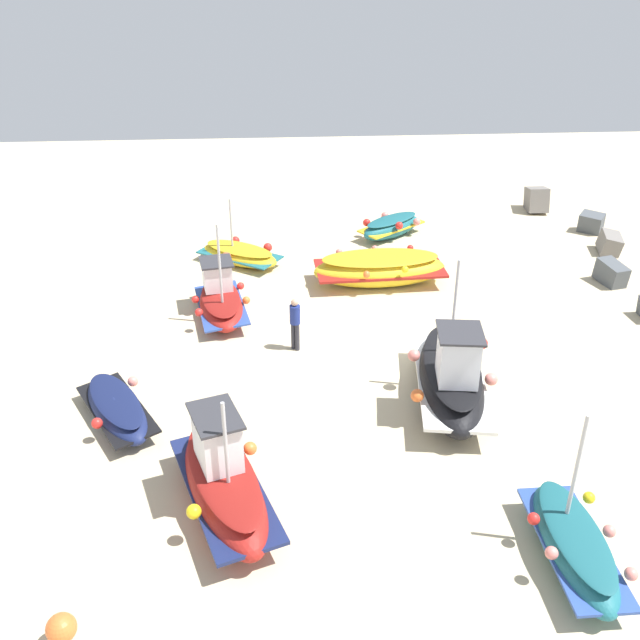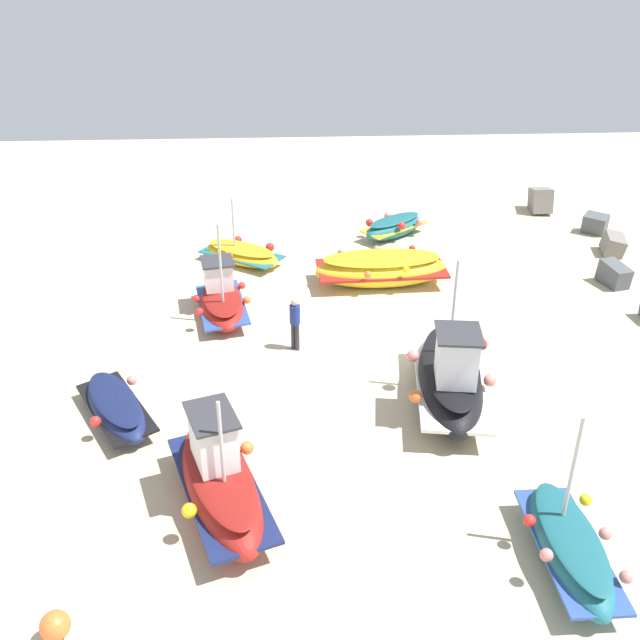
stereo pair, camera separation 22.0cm
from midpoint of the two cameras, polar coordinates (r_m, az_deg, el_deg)
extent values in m
plane|color=beige|center=(21.66, 5.83, -1.82)|extent=(55.68, 55.68, 0.00)
ellipsoid|color=gold|center=(27.25, -6.21, 5.32)|extent=(3.06, 3.54, 0.72)
cube|color=#1E6670|center=(27.24, -6.21, 5.38)|extent=(3.00, 3.44, 0.11)
ellipsoid|color=gold|center=(27.15, -6.24, 5.86)|extent=(2.68, 3.10, 0.16)
cylinder|color=#B7B7BC|center=(26.99, -6.89, 7.95)|extent=(0.08, 0.08, 1.88)
sphere|color=red|center=(28.22, -6.53, 6.51)|extent=(0.35, 0.35, 0.35)
sphere|color=orange|center=(26.60, -7.27, 5.24)|extent=(0.35, 0.35, 0.35)
sphere|color=red|center=(27.29, -3.89, 5.97)|extent=(0.35, 0.35, 0.35)
ellipsoid|color=#1E6670|center=(15.00, 20.10, -17.19)|extent=(3.40, 1.14, 0.85)
cube|color=#2D4C9E|center=(14.97, 20.13, -17.08)|extent=(3.27, 1.18, 0.08)
ellipsoid|color=#1A565F|center=(14.76, 20.33, -16.20)|extent=(2.99, 1.00, 0.14)
cylinder|color=#B7B7BC|center=(14.30, 20.44, -11.30)|extent=(0.08, 0.08, 2.33)
sphere|color=yellow|center=(15.64, 21.31, -13.57)|extent=(0.25, 0.25, 0.25)
sphere|color=red|center=(14.87, 17.20, -15.42)|extent=(0.25, 0.25, 0.25)
sphere|color=#EA7F75|center=(15.01, 22.74, -15.84)|extent=(0.25, 0.25, 0.25)
sphere|color=#EA7F75|center=(14.21, 18.50, -17.79)|extent=(0.25, 0.25, 0.25)
sphere|color=#EA7F75|center=(14.50, 24.22, -18.64)|extent=(0.25, 0.25, 0.25)
ellipsoid|color=gold|center=(25.29, 5.29, 4.10)|extent=(2.10, 4.88, 1.18)
cube|color=maroon|center=(25.27, 5.30, 4.21)|extent=(2.12, 4.69, 0.17)
ellipsoid|color=gold|center=(25.11, 5.34, 5.07)|extent=(1.81, 4.30, 0.25)
sphere|color=#EA7F75|center=(25.87, 1.96, 5.58)|extent=(0.25, 0.25, 0.25)
sphere|color=orange|center=(24.13, 4.20, 3.73)|extent=(0.25, 0.25, 0.25)
sphere|color=#EA7F75|center=(26.06, 4.91, 5.82)|extent=(0.25, 0.25, 0.25)
sphere|color=yellow|center=(24.35, 7.34, 4.09)|extent=(0.25, 0.25, 0.25)
sphere|color=red|center=(26.35, 7.80, 5.83)|extent=(0.25, 0.25, 0.25)
ellipsoid|color=maroon|center=(23.16, -7.76, 1.19)|extent=(3.71, 2.04, 0.87)
cube|color=#2D4C9E|center=(23.15, -7.76, 1.27)|extent=(3.58, 2.02, 0.17)
ellipsoid|color=maroon|center=(23.02, -7.81, 1.90)|extent=(3.26, 1.75, 0.21)
cube|color=white|center=(23.40, -8.07, 3.70)|extent=(1.15, 1.07, 0.90)
cube|color=#333338|center=(23.21, -8.15, 4.78)|extent=(1.33, 1.24, 0.06)
cylinder|color=#B7B7BC|center=(22.00, -7.88, 4.58)|extent=(0.08, 0.08, 2.63)
sphere|color=red|center=(22.15, -9.57, 0.67)|extent=(0.26, 0.26, 0.26)
sphere|color=orange|center=(22.85, -5.73, 1.65)|extent=(0.26, 0.26, 0.26)
sphere|color=red|center=(23.30, -9.82, 1.73)|extent=(0.26, 0.26, 0.26)
sphere|color=red|center=(23.97, -6.16, 2.83)|extent=(0.26, 0.26, 0.26)
ellipsoid|color=black|center=(18.85, 10.87, -4.98)|extent=(5.10, 2.35, 1.23)
cube|color=white|center=(18.82, 10.88, -4.82)|extent=(4.91, 2.37, 0.14)
ellipsoid|color=black|center=(18.59, 11.00, -3.68)|extent=(4.48, 2.05, 0.23)
cube|color=silver|center=(17.50, 11.48, -3.03)|extent=(1.23, 1.09, 1.29)
cube|color=#333338|center=(17.18, 11.69, -1.10)|extent=(1.43, 1.27, 0.06)
cylinder|color=#B7B7BC|center=(18.38, 11.23, 0.98)|extent=(0.08, 0.08, 2.65)
sphere|color=red|center=(19.86, 13.41, -1.95)|extent=(0.33, 0.33, 0.33)
sphere|color=#EA7F75|center=(18.86, 7.95, -2.93)|extent=(0.33, 0.33, 0.33)
sphere|color=#EA7F75|center=(18.45, 14.09, -4.81)|extent=(0.33, 0.33, 0.33)
sphere|color=orange|center=(17.48, 8.19, -6.20)|extent=(0.33, 0.33, 0.33)
ellipsoid|color=maroon|center=(15.36, -7.71, -13.56)|extent=(4.45, 2.70, 1.11)
cube|color=navy|center=(15.32, -7.72, -13.40)|extent=(4.30, 2.68, 0.12)
ellipsoid|color=maroon|center=(15.06, -7.82, -12.26)|extent=(3.91, 2.36, 0.20)
cube|color=white|center=(14.90, -8.30, -9.60)|extent=(1.36, 1.13, 1.14)
cube|color=#333338|center=(14.55, -8.46, -7.71)|extent=(1.57, 1.31, 0.06)
cylinder|color=#B7B7BC|center=(14.10, -7.65, -9.94)|extent=(0.08, 0.08, 1.94)
sphere|color=yellow|center=(14.49, -10.22, -15.11)|extent=(0.30, 0.30, 0.30)
sphere|color=orange|center=(15.86, -5.60, -10.39)|extent=(0.30, 0.30, 0.30)
ellipsoid|color=navy|center=(18.61, -16.05, -6.98)|extent=(3.46, 2.63, 0.79)
cube|color=black|center=(18.59, -16.06, -6.89)|extent=(3.34, 2.56, 0.14)
ellipsoid|color=#151E45|center=(18.45, -16.17, -6.21)|extent=(3.03, 2.28, 0.19)
sphere|color=#EA7F75|center=(19.06, -14.82, -4.79)|extent=(0.27, 0.27, 0.27)
sphere|color=red|center=(17.91, -17.57, -7.95)|extent=(0.27, 0.27, 0.27)
ellipsoid|color=#1E6670|center=(29.89, 6.31, 7.52)|extent=(2.84, 3.20, 0.87)
cube|color=gold|center=(29.88, 6.32, 7.60)|extent=(2.77, 3.10, 0.11)
ellipsoid|color=#1A565F|center=(29.78, 6.35, 8.15)|extent=(2.48, 2.80, 0.17)
sphere|color=#EA7F75|center=(30.02, 8.37, 7.93)|extent=(0.32, 0.32, 0.32)
sphere|color=#EA7F75|center=(30.41, 5.78, 8.48)|extent=(0.32, 0.32, 0.32)
sphere|color=red|center=(29.18, 6.93, 7.65)|extent=(0.32, 0.32, 0.32)
sphere|color=red|center=(29.65, 4.28, 7.95)|extent=(0.32, 0.32, 0.32)
cylinder|color=#2D2D38|center=(20.94, -1.58, -1.39)|extent=(0.14, 0.14, 0.89)
cylinder|color=#2D2D38|center=(21.03, -1.90, -1.25)|extent=(0.14, 0.14, 0.89)
cylinder|color=navy|center=(20.64, -1.77, 0.46)|extent=(0.32, 0.32, 0.58)
sphere|color=tan|center=(20.46, -1.78, 1.46)|extent=(0.22, 0.22, 0.22)
cube|color=slate|center=(34.42, 17.79, 9.31)|extent=(1.57, 1.06, 1.35)
cube|color=#4C5156|center=(32.41, 21.78, 7.31)|extent=(1.26, 1.24, 0.96)
cube|color=slate|center=(30.37, 23.07, 5.69)|extent=(1.45, 1.13, 0.95)
cube|color=#4C5156|center=(27.36, 23.15, 3.42)|extent=(1.36, 0.91, 0.94)
cylinder|color=#3F3F42|center=(13.99, -20.17, -23.33)|extent=(0.08, 0.08, 0.16)
sphere|color=orange|center=(13.74, -20.41, -22.41)|extent=(0.53, 0.53, 0.53)
camera|label=1|loc=(0.11, -89.70, 0.16)|focal=39.07mm
camera|label=2|loc=(0.11, 90.30, -0.16)|focal=39.07mm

